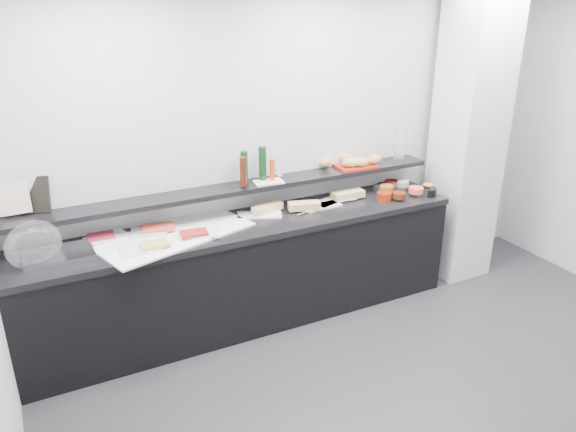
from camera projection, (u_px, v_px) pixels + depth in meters
name	position (u px, v px, depth m)	size (l,w,h in m)	color
ground	(448.00, 420.00, 3.68)	(5.00, 5.00, 0.00)	#2D2D30
back_wall	(306.00, 148.00, 4.82)	(5.00, 0.02, 2.70)	#B9BDC1
column	(468.00, 137.00, 5.15)	(0.50, 0.50, 2.70)	silver
buffet_cabinet	(247.00, 275.00, 4.64)	(3.60, 0.60, 0.85)	black
counter_top	(246.00, 225.00, 4.46)	(3.62, 0.62, 0.05)	black
wall_shelf	(237.00, 188.00, 4.51)	(3.60, 0.25, 0.04)	black
cloche_base	(58.00, 255.00, 3.86)	(0.46, 0.31, 0.04)	silver
cloche_dome	(34.00, 245.00, 3.77)	(0.38, 0.25, 0.34)	white
linen_runner	(174.00, 235.00, 4.22)	(1.15, 0.54, 0.01)	white
platter_meat_a	(107.00, 237.00, 4.14)	(0.29, 0.19, 0.01)	silver
food_meat_a	(101.00, 236.00, 4.11)	(0.19, 0.12, 0.02)	maroon
platter_salmon	(149.00, 232.00, 4.23)	(0.27, 0.18, 0.01)	silver
food_salmon	(158.00, 227.00, 4.26)	(0.24, 0.15, 0.02)	#D3462B
platter_cheese	(140.00, 249.00, 3.94)	(0.26, 0.18, 0.01)	white
food_cheese	(155.00, 244.00, 3.98)	(0.20, 0.12, 0.02)	gold
platter_meat_b	(201.00, 233.00, 4.20)	(0.28, 0.19, 0.01)	white
food_meat_b	(194.00, 233.00, 4.16)	(0.20, 0.13, 0.02)	maroon
sandwich_plate_left	(259.00, 215.00, 4.57)	(0.36, 0.15, 0.01)	white
sandwich_food_left	(267.00, 208.00, 4.62)	(0.27, 0.10, 0.06)	#DBBA73
tongs_left	(257.00, 214.00, 4.56)	(0.01, 0.01, 0.16)	silver
sandwich_plate_mid	(321.00, 206.00, 4.75)	(0.33, 0.14, 0.01)	silver
sandwich_food_mid	(304.00, 206.00, 4.66)	(0.26, 0.10, 0.06)	tan
tongs_mid	(304.00, 213.00, 4.59)	(0.01, 0.01, 0.16)	#B4B6BB
sandwich_plate_right	(331.00, 201.00, 4.87)	(0.37, 0.16, 0.01)	white
sandwich_food_right	(348.00, 195.00, 4.91)	(0.29, 0.11, 0.06)	tan
tongs_right	(348.00, 201.00, 4.85)	(0.01, 0.01, 0.16)	silver
bowl_glass_fruit	(382.00, 189.00, 5.08)	(0.17, 0.17, 0.07)	white
fill_glass_fruit	(386.00, 188.00, 5.07)	(0.12, 0.12, 0.05)	#CC671B
bowl_black_jam	(384.00, 188.00, 5.11)	(0.12, 0.12, 0.07)	black
fill_black_jam	(391.00, 183.00, 5.19)	(0.13, 0.13, 0.05)	#630F0E
bowl_glass_cream	(398.00, 187.00, 5.13)	(0.20, 0.20, 0.07)	white
fill_glass_cream	(401.00, 182.00, 5.21)	(0.14, 0.14, 0.05)	white
bowl_red_jam	(384.00, 196.00, 4.90)	(0.13, 0.13, 0.07)	maroon
fill_red_jam	(399.00, 195.00, 4.89)	(0.12, 0.12, 0.05)	#511D0B
bowl_glass_salmon	(422.00, 192.00, 5.01)	(0.14, 0.14, 0.07)	silver
fill_glass_salmon	(416.00, 190.00, 5.01)	(0.13, 0.13, 0.05)	#FE5D3E
bowl_black_fruit	(429.00, 192.00, 5.01)	(0.14, 0.14, 0.07)	black
fill_black_fruit	(428.00, 187.00, 5.09)	(0.09, 0.09, 0.05)	orange
framed_print	(33.00, 195.00, 3.94)	(0.23, 0.02, 0.26)	black
print_art	(14.00, 199.00, 3.87)	(0.20, 0.00, 0.22)	beige
condiment_tray	(269.00, 182.00, 4.58)	(0.24, 0.15, 0.01)	white
bottle_green_a	(244.00, 167.00, 4.51)	(0.06, 0.06, 0.26)	#0E3318
bottle_brown	(243.00, 172.00, 4.41)	(0.05, 0.05, 0.24)	#3C170A
bottle_green_b	(263.00, 163.00, 4.56)	(0.06, 0.06, 0.28)	#0E3312
bottle_hot	(272.00, 170.00, 4.57)	(0.04, 0.04, 0.18)	#C33C0D
shaker_salt	(281.00, 172.00, 4.69)	(0.03, 0.03, 0.07)	silver
shaker_pepper	(279.00, 172.00, 4.69)	(0.03, 0.03, 0.07)	white
bread_tray	(355.00, 166.00, 4.96)	(0.34, 0.24, 0.02)	maroon
bread_roll_nw	(326.00, 162.00, 4.90)	(0.12, 0.08, 0.08)	tan
bread_roll_n	(347.00, 158.00, 5.02)	(0.12, 0.08, 0.08)	#C07749
bread_roll_sw	(351.00, 162.00, 4.89)	(0.14, 0.09, 0.08)	tan
bread_roll_s	(361.00, 162.00, 4.91)	(0.14, 0.09, 0.08)	tan
bread_roll_se	(374.00, 159.00, 4.98)	(0.15, 0.10, 0.08)	#BF8048
bread_roll_midw	(348.00, 162.00, 4.90)	(0.13, 0.08, 0.08)	#AD7A42
carafe	(400.00, 145.00, 5.10)	(0.10, 0.10, 0.30)	white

